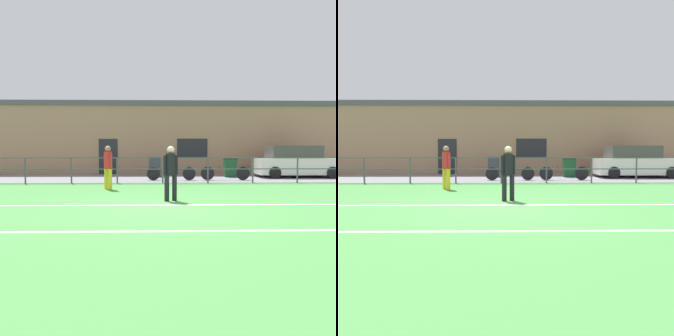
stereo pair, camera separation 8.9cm
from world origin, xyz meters
TOP-DOWN VIEW (x-y plane):
  - ground at (0.00, 0.00)m, footprint 60.00×44.00m
  - field_line_touchline at (0.00, 0.51)m, footprint 36.00×0.11m
  - field_line_hash at (0.00, -2.28)m, footprint 36.00×0.11m
  - pavement_strip at (0.00, 8.50)m, footprint 48.00×5.00m
  - perimeter_fence at (0.00, 6.00)m, footprint 36.07×0.07m
  - clubhouse_facade at (-0.00, 12.20)m, footprint 28.00×2.56m
  - player_goalkeeper at (0.19, 1.19)m, footprint 0.43×0.28m
  - player_striker at (-2.07, 3.96)m, footprint 0.35×0.34m
  - spectator_child at (-2.87, 9.44)m, footprint 0.29×0.19m
  - parked_car_red at (7.10, 8.81)m, footprint 4.33×1.91m
  - bicycle_parked_0 at (3.01, 7.20)m, footprint 2.36×0.04m
  - bicycle_parked_1 at (0.41, 7.20)m, footprint 2.34×0.04m
  - trash_bin_0 at (-0.40, 9.22)m, footprint 0.66×0.56m
  - trash_bin_1 at (3.63, 8.93)m, footprint 0.66×0.56m

SIDE VIEW (x-z plane):
  - ground at x=0.00m, z-range -0.04..0.00m
  - field_line_touchline at x=0.00m, z-range 0.00..0.00m
  - field_line_hash at x=0.00m, z-range 0.00..0.00m
  - pavement_strip at x=0.00m, z-range 0.00..0.02m
  - bicycle_parked_1 at x=0.41m, z-range -0.01..0.71m
  - bicycle_parked_0 at x=3.01m, z-range -0.01..0.74m
  - trash_bin_1 at x=3.63m, z-range 0.02..1.04m
  - trash_bin_0 at x=-0.40m, z-range 0.02..1.11m
  - spectator_child at x=-2.87m, z-range 0.09..1.18m
  - perimeter_fence at x=0.00m, z-range 0.17..1.32m
  - parked_car_red at x=7.10m, z-range -0.03..1.64m
  - player_goalkeeper at x=0.19m, z-range 0.11..1.72m
  - player_striker at x=-2.07m, z-range 0.11..1.75m
  - clubhouse_facade at x=0.00m, z-range 0.01..4.37m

